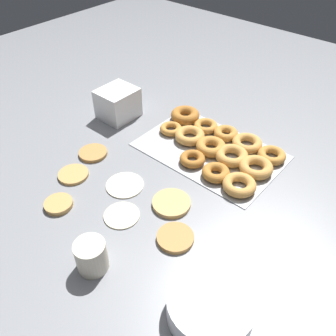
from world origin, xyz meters
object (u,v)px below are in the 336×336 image
Objects in this scene: pancake_4 at (175,238)px; container_stack at (118,103)px; pancake_1 at (125,185)px; pancake_2 at (171,203)px; pancake_0 at (93,153)px; paper_cup at (91,256)px; pancake_5 at (122,215)px; pancake_3 at (59,204)px; batter_bowl at (211,306)px; donut_tray at (217,147)px; pancake_6 at (73,174)px.

pancake_4 is 0.64m from container_stack.
pancake_2 reaches higher than pancake_1.
paper_cup is at bearing 139.89° from pancake_0.
pancake_2 is 0.15m from pancake_5.
pancake_3 is 0.43× the size of batter_bowl.
pancake_0 is at bearing -25.11° from pancake_5.
pancake_4 is at bearing 167.34° from pancake_1.
pancake_2 is at bearing 98.48° from donut_tray.
donut_tray reaches higher than pancake_5.
container_stack reaches higher than pancake_4.
donut_tray is at bearing -109.78° from pancake_1.
pancake_3 reaches higher than pancake_0.
container_stack is at bearing -29.88° from pancake_4.
pancake_4 is (-0.25, 0.06, 0.00)m from pancake_1.
pancake_4 is 0.41m from donut_tray.
pancake_5 is at bearing -67.19° from paper_cup.
pancake_0 is 0.67m from batter_bowl.
pancake_1 is 0.61× the size of batter_bowl.
container_stack is (0.22, -0.45, 0.05)m from pancake_3.
pancake_2 is 0.33m from pancake_3.
pancake_4 is 0.22m from paper_cup.
pancake_2 is 0.24× the size of donut_tray.
pancake_2 is at bearing 153.76° from container_stack.
donut_tray is at bearing -86.82° from paper_cup.
pancake_0 is 0.26m from container_stack.
pancake_5 is (-0.17, -0.09, -0.00)m from pancake_3.
pancake_2 and pancake_4 have the same top height.
paper_cup is (-0.23, 0.07, 0.04)m from pancake_3.
donut_tray is 5.62× the size of paper_cup.
pancake_4 reaches higher than pancake_1.
pancake_6 reaches higher than pancake_5.
pancake_1 is at bearing 139.16° from container_stack.
paper_cup is (-0.07, 0.16, 0.04)m from pancake_5.
pancake_1 and pancake_5 have the same top height.
pancake_3 is at bearing 68.48° from donut_tray.
pancake_0 is 0.85× the size of pancake_2.
donut_tray is 0.43m from container_stack.
pancake_1 is 0.40m from container_stack.
pancake_2 is 0.30m from donut_tray.
pancake_0 is 1.16× the size of pancake_3.
pancake_1 is at bearing -20.39° from batter_bowl.
container_stack is at bearing -64.10° from pancake_0.
pancake_3 is 0.97× the size of paper_cup.
donut_tray is at bearing -171.11° from container_stack.
paper_cup is (0.10, 0.20, 0.04)m from pancake_4.
pancake_0 is 0.69× the size of container_stack.
batter_bowl is (-0.36, 0.07, 0.03)m from pancake_5.
container_stack is at bearing -26.24° from pancake_2.
donut_tray reaches higher than pancake_6.
paper_cup is (0.29, 0.09, 0.01)m from batter_bowl.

